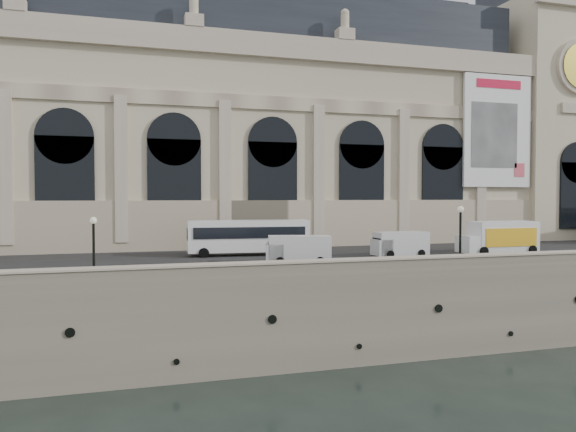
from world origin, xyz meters
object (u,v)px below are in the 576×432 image
object	(u,v)px
van_c	(398,244)
lamp_left	(94,251)
van_b	(295,250)
bus_left	(248,236)
lamp_right	(460,237)
box_truck	(499,238)

from	to	relation	value
van_c	lamp_left	bearing A→B (deg)	-160.13
van_b	lamp_left	bearing A→B (deg)	-156.59
van_c	bus_left	bearing A→B (deg)	160.45
van_b	lamp_left	xyz separation A→B (m)	(-14.88, -6.44, 0.90)
van_c	lamp_right	bearing A→B (deg)	-85.65
van_c	lamp_right	size ratio (longest dim) A/B	1.07
bus_left	van_b	size ratio (longest dim) A/B	2.05
lamp_left	box_truck	bearing A→B (deg)	13.53
van_c	box_truck	size ratio (longest dim) A/B	0.66
van_c	lamp_left	world-z (taller)	lamp_left
lamp_left	lamp_right	distance (m)	26.03
van_b	van_c	bearing A→B (deg)	14.57
lamp_left	lamp_right	bearing A→B (deg)	1.25
box_truck	lamp_right	size ratio (longest dim) A/B	1.63
bus_left	box_truck	size ratio (longest dim) A/B	1.46
box_truck	lamp_right	xyz separation A→B (m)	(-9.57, -7.99, 0.79)
van_c	box_truck	distance (m)	10.25
box_truck	lamp_left	size ratio (longest dim) A/B	1.83
lamp_left	lamp_right	xyz separation A→B (m)	(26.02, 0.57, 0.26)
van_c	box_truck	xyz separation A→B (m)	(10.22, -0.60, 0.41)
van_b	lamp_left	world-z (taller)	lamp_left
van_b	van_c	distance (m)	10.84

